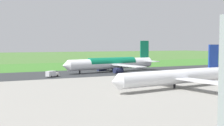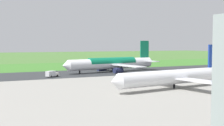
# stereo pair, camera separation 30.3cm
# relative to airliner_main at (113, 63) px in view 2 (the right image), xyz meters

# --- Properties ---
(ground_plane) EXTENTS (800.00, 800.00, 0.00)m
(ground_plane) POSITION_rel_airliner_main_xyz_m (14.94, 0.05, -4.35)
(ground_plane) COLOR #477233
(runway_asphalt) EXTENTS (600.00, 34.95, 0.06)m
(runway_asphalt) POSITION_rel_airliner_main_xyz_m (14.94, 0.05, -4.32)
(runway_asphalt) COLOR #2D3033
(runway_asphalt) RESTS_ON ground
(apron_concrete) EXTENTS (440.00, 110.00, 0.05)m
(apron_concrete) POSITION_rel_airliner_main_xyz_m (14.94, 65.33, -4.33)
(apron_concrete) COLOR gray
(apron_concrete) RESTS_ON ground
(grass_verge_foreground) EXTENTS (600.00, 80.00, 0.04)m
(grass_verge_foreground) POSITION_rel_airliner_main_xyz_m (14.94, -43.85, -4.33)
(grass_verge_foreground) COLOR #3C782B
(grass_verge_foreground) RESTS_ON ground
(airliner_main) EXTENTS (54.09, 44.41, 15.88)m
(airliner_main) POSITION_rel_airliner_main_xyz_m (0.00, 0.00, 0.00)
(airliner_main) COLOR white
(airliner_main) RESTS_ON ground
(airliner_parked_mid) EXTENTS (47.24, 38.76, 13.79)m
(airliner_parked_mid) POSITION_rel_airliner_main_xyz_m (7.17, 59.11, -0.59)
(airliner_parked_mid) COLOR white
(airliner_parked_mid) RESTS_ON ground
(service_car_followme) EXTENTS (4.54, 2.90, 1.62)m
(service_car_followme) POSITION_rel_airliner_main_xyz_m (12.41, 36.05, -3.51)
(service_car_followme) COLOR silver
(service_car_followme) RESTS_ON ground
(service_truck_fuel) EXTENTS (6.18, 4.71, 2.65)m
(service_truck_fuel) POSITION_rel_airliner_main_xyz_m (33.69, 10.43, -2.95)
(service_truck_fuel) COLOR silver
(service_truck_fuel) RESTS_ON ground
(no_stopping_sign) EXTENTS (0.60, 0.10, 2.34)m
(no_stopping_sign) POSITION_rel_airliner_main_xyz_m (2.28, -42.64, -2.95)
(no_stopping_sign) COLOR slate
(no_stopping_sign) RESTS_ON ground
(traffic_cone_orange) EXTENTS (0.40, 0.40, 0.55)m
(traffic_cone_orange) POSITION_rel_airliner_main_xyz_m (5.30, -39.92, -4.08)
(traffic_cone_orange) COLOR orange
(traffic_cone_orange) RESTS_ON ground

